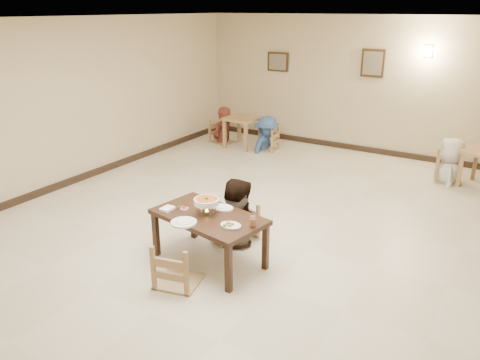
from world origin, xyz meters
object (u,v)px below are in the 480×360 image
Objects in this scene: drink_glass at (253,222)px; bg_chair_rl at (452,155)px; main_table at (209,220)px; bg_diner_b at (267,116)px; bg_table_left at (242,123)px; curry_warmer at (206,202)px; bg_chair_lr at (267,129)px; bg_diner_a at (222,107)px; bg_diner_c at (454,138)px; chair_near at (177,243)px; chair_far at (238,207)px; main_diner at (235,179)px; bg_chair_ll at (222,121)px.

bg_chair_rl is (1.51, 4.90, -0.22)m from drink_glass.
bg_diner_b reaches higher than main_table.
bg_table_left reaches higher than main_table.
drink_glass is at bearing -1.89° from curry_warmer.
bg_chair_lr is (0.61, 0.08, -0.09)m from bg_table_left.
bg_diner_a is 1.05× the size of bg_diner_c.
drink_glass is at bearing 42.60° from bg_diner_a.
bg_chair_lr is at bearing 25.00° from bg_diner_b.
curry_warmer is 0.47× the size of bg_table_left.
bg_diner_c reaches higher than bg_chair_rl.
bg_diner_a is at bearing -102.13° from bg_diner_c.
main_table is at bearing -106.79° from chair_near.
drink_glass is (0.68, -0.76, 0.24)m from chair_far.
main_diner reaches higher than bg_chair_ll.
main_diner reaches higher than chair_far.
main_diner is 1.72× the size of bg_chair_ll.
chair_far is 0.59× the size of bg_diner_c.
bg_diner_b is (0.61, 0.08, 0.21)m from bg_table_left.
chair_near is 1.04× the size of bg_chair_rl.
curry_warmer is at bearing -161.60° from bg_diner_b.
main_table is 0.76m from chair_far.
main_table is 0.67m from drink_glass.
bg_chair_rl is 0.33m from bg_diner_c.
main_diner reaches higher than bg_diner_c.
main_table is at bearing -67.00° from chair_far.
main_table is 0.83× the size of main_diner.
bg_chair_ll is at bearing 88.85° from bg_diner_b.
main_diner reaches higher than bg_table_left.
chair_near is 3.00× the size of curry_warmer.
chair_far is 1.30× the size of bg_table_left.
bg_chair_lr is 3.98m from bg_diner_c.
drink_glass is 0.14× the size of bg_chair_lr.
bg_chair_rl reaches higher than curry_warmer.
chair_far is at bearing 89.28° from curry_warmer.
chair_near is at bearing -66.23° from bg_table_left.
bg_diner_a is (-2.99, 4.18, -0.04)m from main_diner.
bg_diner_a is at bearing 121.57° from curry_warmer.
bg_chair_rl is at bearing 141.21° from bg_diner_c.
drink_glass is 6.12m from bg_diner_a.
main_diner is (-0.01, 1.30, 0.40)m from chair_near.
main_table is 2.03× the size of bg_table_left.
bg_table_left is at bearing 116.38° from curry_warmer.
chair_far is at bearing -59.53° from bg_table_left.
curry_warmer is 0.22× the size of bg_diner_b.
main_diner is at bearing -39.94° from bg_diner_c.
bg_diner_a reaches higher than chair_near.
bg_diner_c is at bearing -91.57° from bg_diner_b.
curry_warmer is 0.35× the size of bg_chair_lr.
bg_chair_lr is 0.59× the size of bg_diner_c.
curry_warmer is 5.36m from bg_chair_rl.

